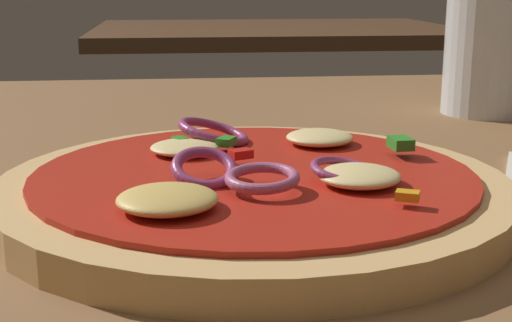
% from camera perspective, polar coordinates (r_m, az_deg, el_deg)
% --- Properties ---
extents(dining_table, '(1.50, 1.01, 0.03)m').
position_cam_1_polar(dining_table, '(0.39, -0.29, -5.58)').
color(dining_table, brown).
rests_on(dining_table, ground).
extents(pizza, '(0.27, 0.27, 0.04)m').
position_cam_1_polar(pizza, '(0.38, 0.32, -2.14)').
color(pizza, tan).
rests_on(pizza, dining_table).
extents(beer_glass, '(0.08, 0.08, 0.13)m').
position_cam_1_polar(beer_glass, '(0.67, 17.93, 8.54)').
color(beer_glass, silver).
rests_on(beer_glass, dining_table).
extents(background_table, '(0.89, 0.66, 0.03)m').
position_cam_1_polar(background_table, '(1.85, 1.49, 10.02)').
color(background_table, '#4C301C').
rests_on(background_table, ground).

